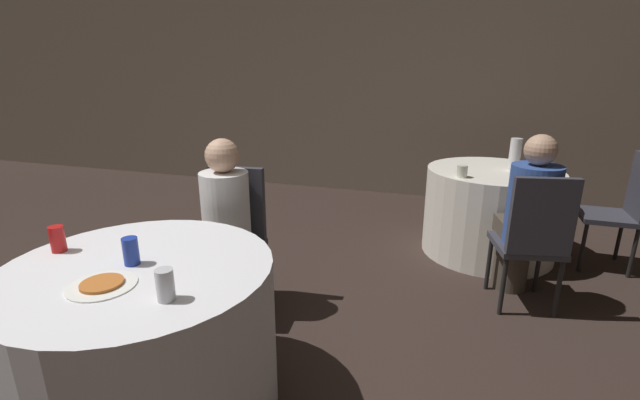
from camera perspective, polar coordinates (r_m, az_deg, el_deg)
wall_back at (r=5.57m, az=2.73°, el=15.61°), size 16.00×0.06×2.80m
table_near at (r=2.19m, az=-22.03°, el=-16.85°), size 1.16×1.16×0.74m
table_far at (r=3.96m, az=21.69°, el=-1.45°), size 1.09×1.09×0.74m
chair_near_north at (r=2.89m, az=-11.45°, el=-3.49°), size 0.43×0.44×0.93m
chair_far_south at (r=3.04m, az=26.65°, el=-4.00°), size 0.47×0.47×0.93m
chair_far_east at (r=4.09m, az=35.51°, el=-0.28°), size 0.41×0.41×0.93m
person_white_shirt at (r=2.73m, az=-12.92°, el=-4.29°), size 0.32×0.49×1.15m
person_blue_shirt at (r=3.18m, az=25.71°, el=-2.40°), size 0.36×0.49×1.16m
pizza_plate_near at (r=1.90m, az=-27.06°, el=-10.01°), size 0.26×0.26×0.02m
soda_can_red at (r=2.31m, az=-31.60°, el=-4.45°), size 0.07×0.07×0.12m
soda_can_blue at (r=2.02m, az=-23.91°, el=-6.26°), size 0.07×0.07×0.12m
soda_can_silver at (r=1.68m, az=-19.94°, el=-10.59°), size 0.07×0.07×0.12m
bottle_far at (r=3.87m, az=24.55°, el=5.53°), size 0.09×0.09×0.27m
cup_far at (r=3.50m, az=18.42°, el=3.65°), size 0.08×0.08×0.09m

